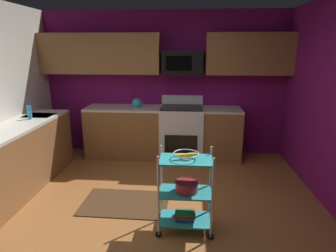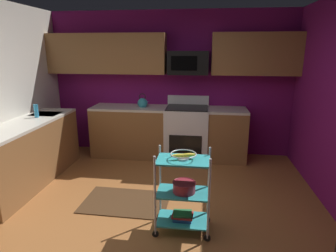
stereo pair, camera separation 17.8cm
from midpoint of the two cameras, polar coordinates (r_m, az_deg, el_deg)
name	(u,v)px [view 1 (the left image)]	position (r m, az deg, el deg)	size (l,w,h in m)	color
floor	(147,222)	(3.57, -5.76, -18.35)	(4.40, 4.80, 0.04)	#995B2D
wall_back	(164,84)	(5.43, -1.66, 8.26)	(4.52, 0.06, 2.60)	#6B1156
counter_run	(110,141)	(4.89, -12.38, -2.89)	(3.59, 2.68, 0.92)	brown
oven_range	(182,132)	(5.24, 1.71, -1.15)	(0.76, 0.65, 1.10)	white
upper_cabinets	(159,54)	(5.20, -2.79, 14.03)	(4.40, 0.33, 0.70)	brown
microwave	(183,63)	(5.15, 1.87, 12.36)	(0.70, 0.39, 0.40)	black
rolling_cart	(185,192)	(3.18, 1.80, -12.89)	(0.62, 0.36, 0.91)	silver
fruit_bowl	(186,155)	(3.00, 1.87, -5.71)	(0.27, 0.27, 0.07)	silver
mixing_bowl_large	(187,186)	(3.14, 2.04, -11.82)	(0.25, 0.25, 0.11)	maroon
book_stack	(185,215)	(3.32, 1.76, -17.24)	(0.24, 0.17, 0.08)	#1E4C8C
kettle	(137,103)	(5.22, -7.10, 4.51)	(0.21, 0.18, 0.26)	teal
dish_soap_bottle	(30,112)	(4.80, -26.62, 2.40)	(0.06, 0.06, 0.20)	#2D8CBF
floor_rug	(125,203)	(3.92, -9.78, -14.77)	(1.10, 0.70, 0.01)	#472D19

